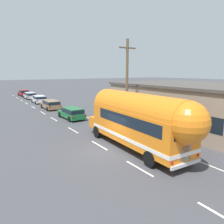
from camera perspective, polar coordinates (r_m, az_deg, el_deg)
The scene contains 10 objects.
ground_plane at distance 15.57m, azimuth -0.81°, elevation -10.34°, with size 300.00×300.00×0.00m, color #424247.
lane_markings at distance 27.75m, azimuth -10.12°, elevation -1.09°, with size 3.96×80.00×0.01m.
roadside_building at distance 24.73m, azimuth 20.46°, elevation 2.08°, with size 11.28×15.81×4.34m.
utility_pole at distance 20.12m, azimuth 4.00°, elevation 7.35°, with size 1.80×0.24×8.50m.
painted_bus at distance 15.11m, azimuth 7.52°, elevation -1.95°, with size 2.83×11.36×4.12m.
car_lead at distance 26.00m, azimuth -10.65°, elevation -0.14°, with size 1.99×4.52×1.37m.
car_second at distance 33.59m, azimuth -15.99°, elevation 2.07°, with size 2.00×4.53×1.37m.
car_third at distance 40.84m, azimuth -18.82°, elevation 3.35°, with size 2.03×4.26×1.37m.
car_fourth at distance 47.80m, azimuth -21.02°, elevation 4.21°, with size 1.97×4.39×1.37m.
car_fifth at distance 54.55m, azimuth -22.43°, elevation 4.77°, with size 2.11×4.60×1.37m.
Camera 1 is at (-7.69, -12.33, 5.58)m, focal length 34.33 mm.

